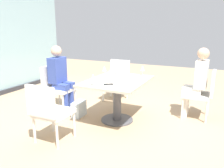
# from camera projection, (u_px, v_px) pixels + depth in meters

# --- Properties ---
(ground_plane) EXTENTS (12.00, 12.00, 0.00)m
(ground_plane) POSITION_uv_depth(u_px,v_px,m) (117.00, 120.00, 4.10)
(ground_plane) COLOR tan
(dining_table_main) EXTENTS (1.24, 0.94, 0.73)m
(dining_table_main) POSITION_uv_depth(u_px,v_px,m) (117.00, 90.00, 3.96)
(dining_table_main) COLOR #BCB29E
(dining_table_main) RESTS_ON ground_plane
(chair_near_window) EXTENTS (0.46, 0.51, 0.87)m
(chair_near_window) POSITION_uv_depth(u_px,v_px,m) (56.00, 85.00, 4.53)
(chair_near_window) COLOR silver
(chair_near_window) RESTS_ON ground_plane
(chair_front_right) EXTENTS (0.46, 0.50, 0.87)m
(chair_front_right) POSITION_uv_depth(u_px,v_px,m) (203.00, 91.00, 4.09)
(chair_front_right) COLOR silver
(chair_front_right) RESTS_ON ground_plane
(chair_far_left) EXTENTS (0.50, 0.46, 0.87)m
(chair_far_left) POSITION_uv_depth(u_px,v_px,m) (49.00, 110.00, 3.20)
(chair_far_left) COLOR silver
(chair_far_left) RESTS_ON ground_plane
(chair_far_right) EXTENTS (0.50, 0.46, 0.87)m
(chair_far_right) POSITION_uv_depth(u_px,v_px,m) (117.00, 77.00, 5.19)
(chair_far_right) COLOR silver
(chair_far_right) RESTS_ON ground_plane
(person_near_window) EXTENTS (0.34, 0.39, 1.26)m
(person_near_window) POSITION_uv_depth(u_px,v_px,m) (60.00, 75.00, 4.43)
(person_near_window) COLOR #384C9E
(person_near_window) RESTS_ON ground_plane
(person_front_right) EXTENTS (0.34, 0.39, 1.26)m
(person_front_right) POSITION_uv_depth(u_px,v_px,m) (197.00, 80.00, 4.09)
(person_front_right) COLOR silver
(person_front_right) RESTS_ON ground_plane
(wine_glass_0) EXTENTS (0.07, 0.07, 0.18)m
(wine_glass_0) POSITION_uv_depth(u_px,v_px,m) (93.00, 77.00, 3.54)
(wine_glass_0) COLOR silver
(wine_glass_0) RESTS_ON dining_table_main
(wine_glass_1) EXTENTS (0.07, 0.07, 0.18)m
(wine_glass_1) POSITION_uv_depth(u_px,v_px,m) (111.00, 70.00, 4.08)
(wine_glass_1) COLOR silver
(wine_glass_1) RESTS_ON dining_table_main
(wine_glass_2) EXTENTS (0.07, 0.07, 0.18)m
(wine_glass_2) POSITION_uv_depth(u_px,v_px,m) (125.00, 69.00, 4.22)
(wine_glass_2) COLOR silver
(wine_glass_2) RESTS_ON dining_table_main
(wine_glass_3) EXTENTS (0.07, 0.07, 0.18)m
(wine_glass_3) POSITION_uv_depth(u_px,v_px,m) (104.00, 69.00, 4.20)
(wine_glass_3) COLOR silver
(wine_glass_3) RESTS_ON dining_table_main
(wine_glass_4) EXTENTS (0.07, 0.07, 0.18)m
(wine_glass_4) POSITION_uv_depth(u_px,v_px,m) (117.00, 68.00, 4.33)
(wine_glass_4) COLOR silver
(wine_glass_4) RESTS_ON dining_table_main
(wine_glass_5) EXTENTS (0.07, 0.07, 0.18)m
(wine_glass_5) POSITION_uv_depth(u_px,v_px,m) (143.00, 68.00, 4.25)
(wine_glass_5) COLOR silver
(wine_glass_5) RESTS_ON dining_table_main
(wine_glass_6) EXTENTS (0.07, 0.07, 0.18)m
(wine_glass_6) POSITION_uv_depth(u_px,v_px,m) (100.00, 78.00, 3.49)
(wine_glass_6) COLOR silver
(wine_glass_6) RESTS_ON dining_table_main
(coffee_cup) EXTENTS (0.08, 0.08, 0.09)m
(coffee_cup) POSITION_uv_depth(u_px,v_px,m) (108.00, 79.00, 3.78)
(coffee_cup) COLOR white
(coffee_cup) RESTS_ON dining_table_main
(cell_phone_on_table) EXTENTS (0.14, 0.16, 0.01)m
(cell_phone_on_table) POSITION_uv_depth(u_px,v_px,m) (108.00, 84.00, 3.63)
(cell_phone_on_table) COLOR black
(cell_phone_on_table) RESTS_ON dining_table_main
(handbag_0) EXTENTS (0.31, 0.18, 0.28)m
(handbag_0) POSITION_uv_depth(u_px,v_px,m) (79.00, 109.00, 4.25)
(handbag_0) COLOR silver
(handbag_0) RESTS_ON ground_plane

